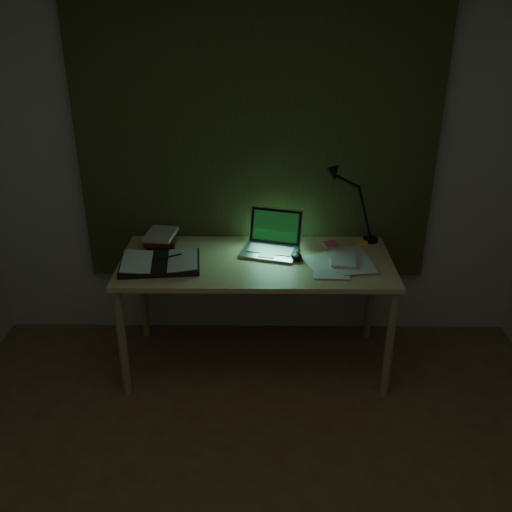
% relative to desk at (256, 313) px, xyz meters
% --- Properties ---
extents(wall_back, '(3.50, 0.00, 2.50)m').
position_rel_desk_xyz_m(wall_back, '(0.00, 0.43, 0.88)').
color(wall_back, beige).
rests_on(wall_back, ground).
extents(curtain, '(2.20, 0.06, 2.00)m').
position_rel_desk_xyz_m(curtain, '(0.00, 0.39, 1.08)').
color(curtain, '#32361B').
rests_on(curtain, wall_back).
extents(desk, '(1.61, 0.71, 0.74)m').
position_rel_desk_xyz_m(desk, '(0.00, 0.00, 0.00)').
color(desk, tan).
rests_on(desk, floor).
extents(laptop, '(0.42, 0.45, 0.24)m').
position_rel_desk_xyz_m(laptop, '(0.08, 0.09, 0.49)').
color(laptop, '#B1B1B6').
rests_on(laptop, desk).
extents(open_textbook, '(0.49, 0.37, 0.04)m').
position_rel_desk_xyz_m(open_textbook, '(-0.56, -0.07, 0.39)').
color(open_textbook, silver).
rests_on(open_textbook, desk).
extents(book_stack, '(0.19, 0.23, 0.09)m').
position_rel_desk_xyz_m(book_stack, '(-0.60, 0.22, 0.41)').
color(book_stack, silver).
rests_on(book_stack, desk).
extents(loose_papers, '(0.37, 0.39, 0.02)m').
position_rel_desk_xyz_m(loose_papers, '(0.47, 0.01, 0.38)').
color(loose_papers, silver).
rests_on(loose_papers, desk).
extents(mouse, '(0.08, 0.11, 0.04)m').
position_rel_desk_xyz_m(mouse, '(0.24, 0.01, 0.39)').
color(mouse, black).
rests_on(mouse, desk).
extents(sticky_yellow, '(0.08, 0.08, 0.02)m').
position_rel_desk_xyz_m(sticky_yellow, '(0.66, 0.26, 0.38)').
color(sticky_yellow, yellow).
rests_on(sticky_yellow, desk).
extents(sticky_pink, '(0.11, 0.11, 0.02)m').
position_rel_desk_xyz_m(sticky_pink, '(0.47, 0.21, 0.38)').
color(sticky_pink, '#F65F81').
rests_on(sticky_pink, desk).
extents(desk_lamp, '(0.35, 0.28, 0.52)m').
position_rel_desk_xyz_m(desk_lamp, '(0.73, 0.28, 0.63)').
color(desk_lamp, black).
rests_on(desk_lamp, desk).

